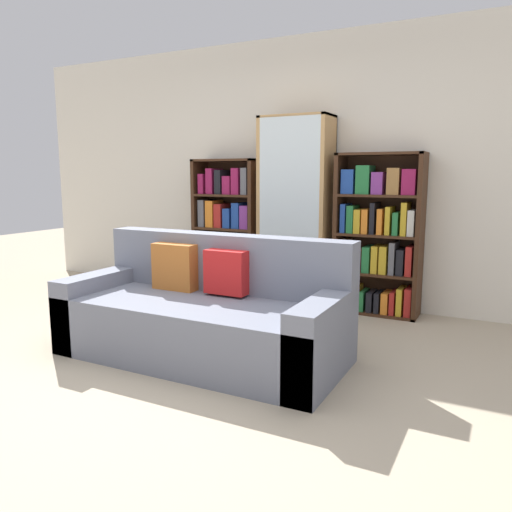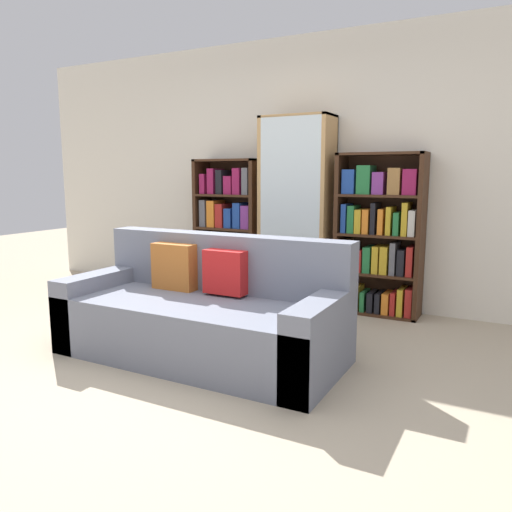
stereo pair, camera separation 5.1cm
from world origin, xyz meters
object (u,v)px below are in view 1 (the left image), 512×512
Objects in this scene: display_cabinet at (296,213)px; wine_bottle at (317,325)px; couch at (205,316)px; bookshelf_right at (378,237)px; bookshelf_left at (228,230)px.

display_cabinet is 1.46m from wine_bottle.
couch is 1.36× the size of bookshelf_right.
bookshelf_left is 0.98× the size of bookshelf_right.
display_cabinet is at bearing 120.93° from wine_bottle.
bookshelf_right is at bearing 78.86° from wine_bottle.
wine_bottle is at bearing -59.07° from display_cabinet.
couch is 0.92m from wine_bottle.
display_cabinet reaches higher than bookshelf_right.
bookshelf_left is 1.64m from bookshelf_right.
bookshelf_right reaches higher than couch.
couch is 1.39× the size of bookshelf_left.
display_cabinet reaches higher than wine_bottle.
bookshelf_left reaches higher than couch.
couch is 6.14× the size of wine_bottle.
wine_bottle is at bearing -36.57° from bookshelf_left.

